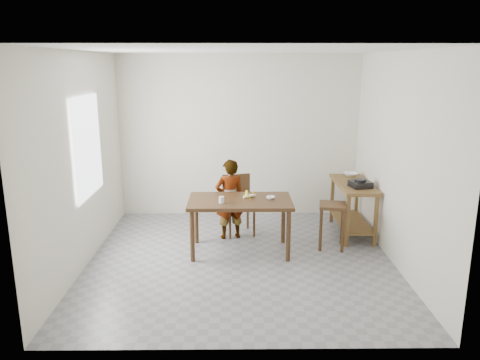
{
  "coord_description": "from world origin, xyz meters",
  "views": [
    {
      "loc": [
        -0.07,
        -5.78,
        2.55
      ],
      "look_at": [
        0.0,
        0.4,
        1.0
      ],
      "focal_mm": 35.0,
      "sensor_mm": 36.0,
      "label": 1
    }
  ],
  "objects_px": {
    "dining_table": "(240,226)",
    "stool": "(332,226)",
    "child": "(230,199)",
    "dining_chair": "(239,206)",
    "prep_counter": "(352,208)"
  },
  "relations": [
    {
      "from": "prep_counter",
      "to": "stool",
      "type": "xyz_separation_m",
      "value": [
        -0.43,
        -0.57,
        -0.08
      ]
    },
    {
      "from": "dining_table",
      "to": "prep_counter",
      "type": "relative_size",
      "value": 1.17
    },
    {
      "from": "dining_table",
      "to": "child",
      "type": "distance_m",
      "value": 0.6
    },
    {
      "from": "prep_counter",
      "to": "child",
      "type": "bearing_deg",
      "value": -175.01
    },
    {
      "from": "dining_table",
      "to": "stool",
      "type": "distance_m",
      "value": 1.3
    },
    {
      "from": "dining_table",
      "to": "dining_chair",
      "type": "xyz_separation_m",
      "value": [
        -0.01,
        0.7,
        0.07
      ]
    },
    {
      "from": "prep_counter",
      "to": "stool",
      "type": "distance_m",
      "value": 0.72
    },
    {
      "from": "dining_table",
      "to": "stool",
      "type": "xyz_separation_m",
      "value": [
        1.29,
        0.13,
        -0.05
      ]
    },
    {
      "from": "stool",
      "to": "dining_table",
      "type": "bearing_deg",
      "value": -174.4
    },
    {
      "from": "child",
      "to": "dining_table",
      "type": "bearing_deg",
      "value": 89.3
    },
    {
      "from": "dining_table",
      "to": "child",
      "type": "height_order",
      "value": "child"
    },
    {
      "from": "dining_table",
      "to": "prep_counter",
      "type": "bearing_deg",
      "value": 22.15
    },
    {
      "from": "child",
      "to": "stool",
      "type": "relative_size",
      "value": 1.86
    },
    {
      "from": "child",
      "to": "dining_chair",
      "type": "bearing_deg",
      "value": -146.93
    },
    {
      "from": "prep_counter",
      "to": "dining_chair",
      "type": "relative_size",
      "value": 1.34
    }
  ]
}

